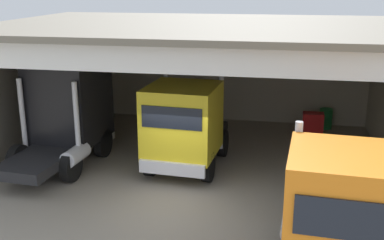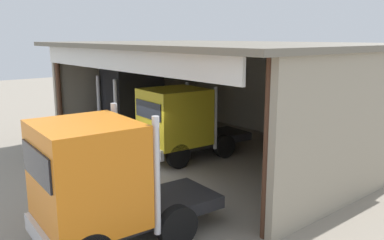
% 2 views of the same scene
% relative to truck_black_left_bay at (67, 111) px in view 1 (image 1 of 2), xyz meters
% --- Properties ---
extents(ground_plane, '(80.00, 80.00, 0.00)m').
position_rel_truck_black_left_bay_xyz_m(ground_plane, '(4.63, -2.86, -1.98)').
color(ground_plane, gray).
rests_on(ground_plane, ground).
extents(workshop_shed, '(15.13, 10.62, 5.13)m').
position_rel_truck_black_left_bay_xyz_m(workshop_shed, '(4.63, 2.84, 1.63)').
color(workshop_shed, '#9E937F').
rests_on(workshop_shed, ground).
extents(truck_black_left_bay, '(2.67, 5.32, 3.77)m').
position_rel_truck_black_left_bay_xyz_m(truck_black_left_bay, '(0.00, 0.00, 0.00)').
color(truck_black_left_bay, black).
rests_on(truck_black_left_bay, ground).
extents(truck_yellow_center_bay, '(2.63, 5.38, 3.28)m').
position_rel_truck_black_left_bay_xyz_m(truck_yellow_center_bay, '(4.47, 0.02, -0.29)').
color(truck_yellow_center_bay, yellow).
rests_on(truck_yellow_center_bay, ground).
extents(truck_orange_right_bay, '(2.78, 5.10, 3.56)m').
position_rel_truck_black_left_bay_xyz_m(truck_orange_right_bay, '(9.26, -6.35, -0.20)').
color(truck_orange_right_bay, orange).
rests_on(truck_orange_right_bay, ground).
extents(oil_drum, '(0.58, 0.58, 0.93)m').
position_rel_truck_black_left_bay_xyz_m(oil_drum, '(9.90, 6.18, -1.51)').
color(oil_drum, '#197233').
rests_on(oil_drum, ground).
extents(tool_cart, '(0.90, 0.60, 1.00)m').
position_rel_truck_black_left_bay_xyz_m(tool_cart, '(9.25, 5.08, -1.48)').
color(tool_cart, red).
rests_on(tool_cart, ground).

